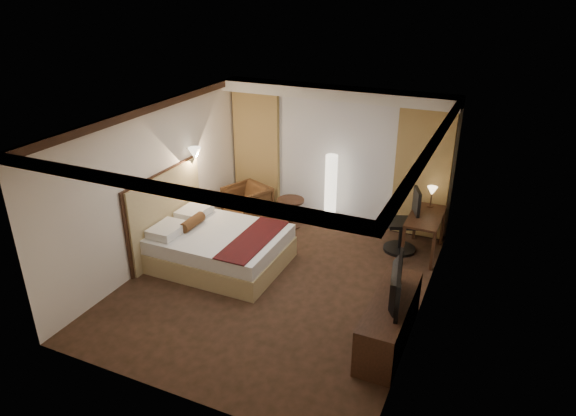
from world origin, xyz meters
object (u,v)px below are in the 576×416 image
at_px(armchair, 247,202).
at_px(floor_lamp, 331,191).
at_px(dresser, 389,321).
at_px(office_chair, 402,220).
at_px(side_table, 291,213).
at_px(desk, 424,235).
at_px(bed, 221,248).
at_px(television, 391,280).

relative_size(armchair, floor_lamp, 0.53).
bearing_deg(dresser, office_chair, 99.62).
distance_m(armchair, dresser, 4.43).
distance_m(side_table, desk, 2.59).
distance_m(bed, armchair, 1.82).
distance_m(desk, office_chair, 0.45).
xyz_separation_m(armchair, office_chair, (3.12, -0.02, 0.20)).
distance_m(floor_lamp, dresser, 3.64).
height_order(desk, office_chair, office_chair).
distance_m(office_chair, dresser, 2.66).
xyz_separation_m(armchair, floor_lamp, (1.62, 0.42, 0.34)).
height_order(bed, office_chair, office_chair).
bearing_deg(television, armchair, 42.84).
distance_m(side_table, floor_lamp, 0.90).
bearing_deg(floor_lamp, side_table, -152.45).
bearing_deg(bed, armchair, 103.83).
bearing_deg(television, bed, 63.88).
distance_m(side_table, television, 3.80).
height_order(dresser, television, television).
distance_m(floor_lamp, television, 3.61).
bearing_deg(armchair, desk, 23.38).
relative_size(side_table, dresser, 0.34).
bearing_deg(desk, side_table, 179.33).
bearing_deg(floor_lamp, office_chair, -16.27).
relative_size(dresser, television, 1.68).
bearing_deg(floor_lamp, armchair, -165.30).
relative_size(office_chair, dresser, 0.70).
distance_m(bed, dresser, 3.25).
bearing_deg(television, office_chair, -1.60).
height_order(desk, dresser, desk).
bearing_deg(office_chair, bed, -168.74).
xyz_separation_m(side_table, office_chair, (2.19, -0.08, 0.31)).
height_order(armchair, dresser, armchair).
bearing_deg(floor_lamp, desk, -11.59).
bearing_deg(dresser, television, 180.00).
bearing_deg(office_chair, dresser, -102.10).
relative_size(side_table, floor_lamp, 0.39).
height_order(side_table, dresser, dresser).
height_order(floor_lamp, television, floor_lamp).
xyz_separation_m(bed, side_table, (0.50, 1.83, -0.02)).
bearing_deg(bed, side_table, 74.82).
xyz_separation_m(side_table, television, (2.61, -2.69, 0.67)).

